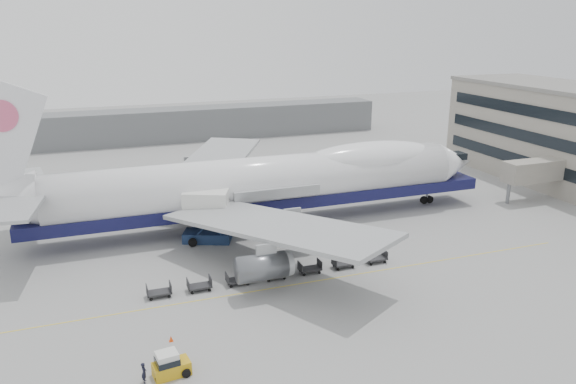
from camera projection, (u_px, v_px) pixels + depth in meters
name	position (u px, v px, depth m)	size (l,w,h in m)	color
ground	(294.00, 259.00, 62.10)	(260.00, 260.00, 0.00)	gray
apron_line	(315.00, 281.00, 56.71)	(60.00, 0.15, 0.01)	gold
hangar	(136.00, 127.00, 120.68)	(110.00, 8.00, 7.00)	slate
airliner	(266.00, 182.00, 71.46)	(67.00, 55.30, 19.98)	white
catering_truck	(206.00, 214.00, 66.15)	(6.17, 5.25, 6.22)	#1A2B4E
baggage_tug	(170.00, 365.00, 41.35)	(2.84, 1.77, 1.96)	gold
ground_worker	(144.00, 373.00, 40.58)	(0.59, 0.38, 1.61)	black
traffic_cone	(171.00, 339.00, 45.98)	(0.34, 0.34, 0.51)	#E6410C
dolly_0	(159.00, 292.00, 53.36)	(2.30, 1.35, 1.30)	#2D2D30
dolly_1	(199.00, 285.00, 54.64)	(2.30, 1.35, 1.30)	#2D2D30
dolly_2	(238.00, 279.00, 55.91)	(2.30, 1.35, 1.30)	#2D2D30
dolly_3	(275.00, 274.00, 57.19)	(2.30, 1.35, 1.30)	#2D2D30
dolly_4	(310.00, 268.00, 58.47)	(2.30, 1.35, 1.30)	#2D2D30
dolly_5	(343.00, 263.00, 59.75)	(2.30, 1.35, 1.30)	#2D2D30
dolly_6	(376.00, 258.00, 61.02)	(2.30, 1.35, 1.30)	#2D2D30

